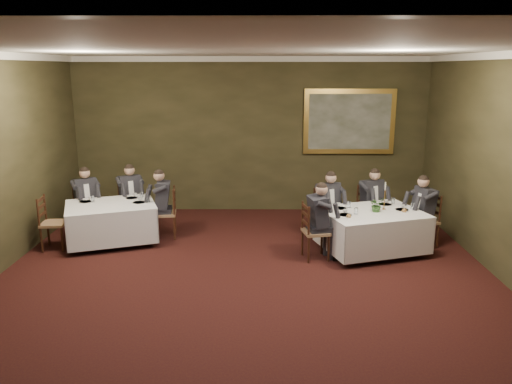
{
  "coord_description": "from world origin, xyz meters",
  "views": [
    {
      "loc": [
        0.21,
        -6.34,
        3.25
      ],
      "look_at": [
        0.15,
        2.08,
        1.15
      ],
      "focal_mm": 35.0,
      "sensor_mm": 36.0,
      "label": 1
    }
  ],
  "objects_px": {
    "chair_main_endright": "(424,231)",
    "diner_sec_backleft": "(86,208)",
    "diner_main_endleft": "(316,230)",
    "diner_main_backright": "(370,210)",
    "diner_sec_endright": "(165,212)",
    "table_second": "(111,220)",
    "painting": "(349,122)",
    "chair_main_backright": "(369,221)",
    "diner_main_endright": "(424,220)",
    "chair_sec_endright": "(166,223)",
    "chair_sec_backleft": "(87,218)",
    "chair_sec_endleft": "(54,234)",
    "centerpiece": "(377,204)",
    "diner_main_backleft": "(327,214)",
    "chair_sec_backright": "(131,214)",
    "candlestick": "(384,199)",
    "chair_main_backleft": "(327,225)",
    "table_main": "(372,228)",
    "diner_sec_backright": "(131,204)",
    "chair_main_endleft": "(315,243)"
  },
  "relations": [
    {
      "from": "table_second",
      "to": "chair_sec_endleft",
      "type": "xyz_separation_m",
      "value": [
        -0.97,
        -0.34,
        -0.17
      ]
    },
    {
      "from": "chair_main_endleft",
      "to": "chair_sec_backright",
      "type": "bearing_deg",
      "value": -126.89
    },
    {
      "from": "table_main",
      "to": "painting",
      "type": "relative_size",
      "value": 1.0
    },
    {
      "from": "table_second",
      "to": "painting",
      "type": "distance_m",
      "value": 5.58
    },
    {
      "from": "table_main",
      "to": "painting",
      "type": "xyz_separation_m",
      "value": [
        0.0,
        2.72,
        1.63
      ]
    },
    {
      "from": "diner_main_backleft",
      "to": "diner_sec_backleft",
      "type": "distance_m",
      "value": 4.82
    },
    {
      "from": "diner_main_endright",
      "to": "table_main",
      "type": "bearing_deg",
      "value": 91.41
    },
    {
      "from": "chair_main_backleft",
      "to": "chair_main_backright",
      "type": "bearing_deg",
      "value": 172.73
    },
    {
      "from": "chair_main_endright",
      "to": "diner_sec_backleft",
      "type": "distance_m",
      "value": 6.61
    },
    {
      "from": "diner_sec_backleft",
      "to": "candlestick",
      "type": "height_order",
      "value": "diner_sec_backleft"
    },
    {
      "from": "chair_main_endright",
      "to": "diner_sec_backleft",
      "type": "relative_size",
      "value": 0.74
    },
    {
      "from": "diner_main_endleft",
      "to": "candlestick",
      "type": "distance_m",
      "value": 1.43
    },
    {
      "from": "table_second",
      "to": "diner_sec_backright",
      "type": "distance_m",
      "value": 0.93
    },
    {
      "from": "chair_main_backleft",
      "to": "candlestick",
      "type": "distance_m",
      "value": 1.3
    },
    {
      "from": "table_main",
      "to": "diner_sec_backleft",
      "type": "height_order",
      "value": "diner_sec_backleft"
    },
    {
      "from": "table_second",
      "to": "painting",
      "type": "height_order",
      "value": "painting"
    },
    {
      "from": "diner_main_backright",
      "to": "diner_sec_endright",
      "type": "distance_m",
      "value": 4.06
    },
    {
      "from": "centerpiece",
      "to": "painting",
      "type": "bearing_deg",
      "value": 91.3
    },
    {
      "from": "table_second",
      "to": "diner_main_endright",
      "type": "xyz_separation_m",
      "value": [
        5.87,
        -0.14,
        0.06
      ]
    },
    {
      "from": "chair_sec_backright",
      "to": "chair_sec_endleft",
      "type": "height_order",
      "value": "same"
    },
    {
      "from": "diner_main_backleft",
      "to": "diner_sec_backright",
      "type": "relative_size",
      "value": 1.0
    },
    {
      "from": "centerpiece",
      "to": "diner_main_backleft",
      "type": "bearing_deg",
      "value": 136.84
    },
    {
      "from": "chair_main_backright",
      "to": "diner_main_endleft",
      "type": "height_order",
      "value": "diner_main_endleft"
    },
    {
      "from": "diner_sec_backright",
      "to": "chair_main_backright",
      "type": "bearing_deg",
      "value": 148.69
    },
    {
      "from": "chair_main_endright",
      "to": "diner_sec_backleft",
      "type": "height_order",
      "value": "diner_sec_backleft"
    },
    {
      "from": "diner_main_backleft",
      "to": "chair_sec_backleft",
      "type": "relative_size",
      "value": 1.35
    },
    {
      "from": "chair_sec_backright",
      "to": "diner_sec_backright",
      "type": "distance_m",
      "value": 0.23
    },
    {
      "from": "candlestick",
      "to": "painting",
      "type": "distance_m",
      "value": 2.83
    },
    {
      "from": "diner_main_backleft",
      "to": "chair_sec_endleft",
      "type": "distance_m",
      "value": 5.13
    },
    {
      "from": "chair_main_backleft",
      "to": "diner_main_backright",
      "type": "xyz_separation_m",
      "value": [
        0.9,
        0.27,
        0.23
      ]
    },
    {
      "from": "chair_main_backright",
      "to": "chair_main_endright",
      "type": "bearing_deg",
      "value": 119.47
    },
    {
      "from": "painting",
      "to": "chair_main_endleft",
      "type": "bearing_deg",
      "value": -109.04
    },
    {
      "from": "chair_main_endright",
      "to": "diner_main_endright",
      "type": "bearing_deg",
      "value": 90.0
    },
    {
      "from": "chair_main_backright",
      "to": "diner_main_endleft",
      "type": "xyz_separation_m",
      "value": [
        -1.22,
        -1.31,
        0.23
      ]
    },
    {
      "from": "chair_main_backright",
      "to": "diner_sec_endright",
      "type": "xyz_separation_m",
      "value": [
        -4.05,
        -0.2,
        0.23
      ]
    },
    {
      "from": "diner_sec_backright",
      "to": "candlestick",
      "type": "height_order",
      "value": "diner_sec_backright"
    },
    {
      "from": "chair_main_endright",
      "to": "table_main",
      "type": "bearing_deg",
      "value": 91.4
    },
    {
      "from": "table_main",
      "to": "painting",
      "type": "bearing_deg",
      "value": 90.0
    },
    {
      "from": "diner_sec_backleft",
      "to": "chair_sec_endleft",
      "type": "relative_size",
      "value": 1.35
    },
    {
      "from": "diner_main_endleft",
      "to": "chair_main_endright",
      "type": "distance_m",
      "value": 2.2
    },
    {
      "from": "chair_main_endleft",
      "to": "diner_main_endright",
      "type": "xyz_separation_m",
      "value": [
        2.09,
        0.65,
        0.23
      ]
    },
    {
      "from": "chair_main_endright",
      "to": "diner_main_backright",
      "type": "bearing_deg",
      "value": 37.12
    },
    {
      "from": "chair_main_endright",
      "to": "chair_sec_endright",
      "type": "relative_size",
      "value": 1.0
    },
    {
      "from": "diner_main_backright",
      "to": "centerpiece",
      "type": "xyz_separation_m",
      "value": [
        -0.12,
        -1.0,
        0.39
      ]
    },
    {
      "from": "chair_main_backleft",
      "to": "chair_sec_backright",
      "type": "relative_size",
      "value": 1.0
    },
    {
      "from": "chair_main_endleft",
      "to": "chair_sec_endright",
      "type": "height_order",
      "value": "same"
    },
    {
      "from": "chair_sec_backright",
      "to": "candlestick",
      "type": "height_order",
      "value": "candlestick"
    },
    {
      "from": "chair_sec_backleft",
      "to": "diner_sec_endright",
      "type": "relative_size",
      "value": 0.74
    },
    {
      "from": "table_second",
      "to": "diner_main_endleft",
      "type": "relative_size",
      "value": 1.44
    },
    {
      "from": "diner_main_endright",
      "to": "chair_sec_endright",
      "type": "bearing_deg",
      "value": 68.69
    }
  ]
}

